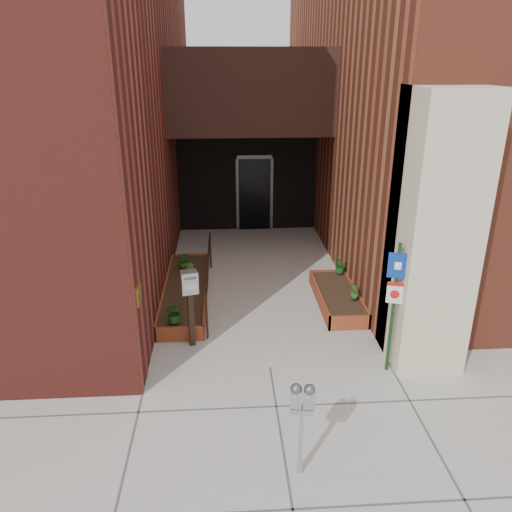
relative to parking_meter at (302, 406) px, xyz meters
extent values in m
plane|color=#9E9991|center=(-0.16, 2.26, -1.01)|extent=(80.00, 80.00, 0.00)
cube|color=maroon|center=(-6.16, 8.96, 3.99)|extent=(8.00, 14.60, 10.00)
cube|color=brown|center=(5.84, 9.41, 3.99)|extent=(8.00, 13.70, 10.00)
cube|color=beige|center=(2.39, 2.46, 1.19)|extent=(1.10, 1.20, 4.40)
cube|color=black|center=(-0.16, 8.26, 2.99)|extent=(4.20, 2.00, 2.00)
cube|color=black|center=(-0.16, 9.66, 0.49)|extent=(4.00, 0.30, 3.00)
cube|color=black|center=(0.04, 9.48, 0.04)|extent=(0.90, 0.06, 2.10)
cube|color=#B79338|center=(-2.15, 2.06, 0.49)|extent=(0.04, 0.30, 0.30)
cube|color=brown|center=(-1.71, 3.18, -0.86)|extent=(0.90, 0.04, 0.30)
cube|color=brown|center=(-1.71, 6.74, -0.86)|extent=(0.90, 0.04, 0.30)
cube|color=brown|center=(-2.14, 4.96, -0.86)|extent=(0.04, 3.60, 0.30)
cube|color=brown|center=(-1.28, 4.96, -0.86)|extent=(0.04, 3.60, 0.30)
cube|color=black|center=(-1.71, 4.96, -0.88)|extent=(0.82, 3.52, 0.26)
cube|color=brown|center=(1.44, 3.38, -0.86)|extent=(0.80, 0.04, 0.30)
cube|color=brown|center=(1.44, 5.54, -0.86)|extent=(0.80, 0.04, 0.30)
cube|color=brown|center=(1.06, 4.46, -0.86)|extent=(0.04, 2.20, 0.30)
cube|color=brown|center=(1.82, 4.46, -0.86)|extent=(0.04, 2.20, 0.30)
cube|color=black|center=(1.44, 4.46, -0.88)|extent=(0.72, 2.12, 0.26)
cylinder|color=black|center=(-1.21, 3.26, -0.56)|extent=(0.04, 0.04, 0.90)
cylinder|color=black|center=(-1.21, 6.56, -0.56)|extent=(0.04, 0.04, 0.90)
cylinder|color=black|center=(-1.21, 4.91, -0.13)|extent=(0.04, 3.30, 0.04)
cube|color=#98979A|center=(0.00, 0.00, -0.56)|extent=(0.06, 0.06, 0.90)
cube|color=#98979A|center=(0.00, 0.00, -0.07)|extent=(0.28, 0.15, 0.07)
cube|color=#98979A|center=(-0.08, 0.01, 0.09)|extent=(0.15, 0.11, 0.23)
sphere|color=#59595B|center=(-0.08, 0.01, 0.23)|extent=(0.13, 0.13, 0.13)
cube|color=white|center=(-0.08, -0.03, 0.11)|extent=(0.08, 0.02, 0.05)
cube|color=#B21414|center=(-0.08, -0.03, 0.04)|extent=(0.08, 0.02, 0.03)
cube|color=#98979A|center=(0.08, -0.01, 0.09)|extent=(0.15, 0.11, 0.23)
sphere|color=#59595B|center=(0.08, -0.01, 0.23)|extent=(0.13, 0.13, 0.13)
cube|color=white|center=(0.07, -0.06, 0.11)|extent=(0.08, 0.02, 0.05)
cube|color=#B21414|center=(0.07, -0.06, 0.04)|extent=(0.08, 0.02, 0.03)
cube|color=#123315|center=(1.74, 2.09, 0.10)|extent=(0.06, 0.06, 2.21)
cube|color=navy|center=(1.73, 2.06, 0.85)|extent=(0.29, 0.11, 0.40)
cube|color=white|center=(1.73, 2.05, 0.85)|extent=(0.10, 0.04, 0.12)
cube|color=white|center=(1.73, 2.06, 0.40)|extent=(0.25, 0.09, 0.35)
cube|color=#B21414|center=(1.73, 2.05, 0.54)|extent=(0.24, 0.09, 0.06)
cylinder|color=#B21414|center=(1.73, 2.05, 0.38)|extent=(0.14, 0.05, 0.14)
cube|color=black|center=(-1.47, 3.06, -0.49)|extent=(0.11, 0.11, 1.03)
cube|color=#B4B4B7|center=(-1.47, 3.06, 0.21)|extent=(0.32, 0.27, 0.39)
cube|color=#59595B|center=(-1.44, 2.96, 0.33)|extent=(0.20, 0.06, 0.04)
cube|color=white|center=(-1.44, 2.96, 0.17)|extent=(0.22, 0.06, 0.09)
imported|color=#1E4E16|center=(-1.78, 3.36, -0.51)|extent=(0.40, 0.40, 0.40)
imported|color=#25621C|center=(-1.60, 5.21, -0.52)|extent=(0.28, 0.28, 0.37)
imported|color=#245618|center=(-1.81, 5.84, -0.51)|extent=(0.30, 0.30, 0.39)
imported|color=#185419|center=(-1.74, 5.85, -0.52)|extent=(0.27, 0.27, 0.37)
imported|color=#27631C|center=(1.69, 4.08, -0.56)|extent=(0.23, 0.23, 0.30)
imported|color=#17531D|center=(1.69, 4.16, -0.54)|extent=(0.24, 0.24, 0.32)
imported|color=#1B5F20|center=(1.69, 5.36, -0.52)|extent=(0.42, 0.42, 0.37)
camera|label=1|loc=(-0.84, -4.68, 3.74)|focal=35.00mm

